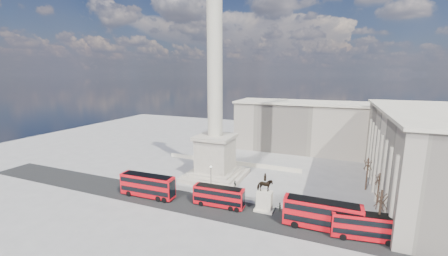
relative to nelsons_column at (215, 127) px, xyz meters
The scene contains 18 objects.
ground 13.85m from the nelsons_column, 90.00° to the right, with size 180.00×180.00×0.00m, color gray.
asphalt_road 20.41m from the nelsons_column, 71.57° to the right, with size 120.00×9.00×0.01m, color black.
nelsons_column is the anchor object (origin of this frame).
balustrade_wall 16.55m from the nelsons_column, 90.00° to the left, with size 40.00×0.60×1.10m, color beige.
building_east 45.42m from the nelsons_column, ahead, with size 19.00×46.00×18.60m.
building_northeast 40.57m from the nelsons_column, 60.26° to the left, with size 51.00×17.00×16.60m.
red_bus_a 20.77m from the nelsons_column, 118.26° to the right, with size 12.07×3.17×4.86m.
red_bus_b 19.18m from the nelsons_column, 63.49° to the right, with size 10.15×2.77×4.08m.
red_bus_c 31.93m from the nelsons_column, 30.17° to the right, with size 12.42×2.97×5.03m.
red_bus_d 37.86m from the nelsons_column, 25.38° to the right, with size 10.80×3.84×4.29m.
victorian_lamp 12.58m from the nelsons_column, 72.97° to the right, with size 0.49×0.49×5.76m.
equestrian_statue 22.58m from the nelsons_column, 38.52° to the right, with size 3.54×2.65×7.49m.
bare_tree_near 37.98m from the nelsons_column, 23.48° to the right, with size 1.98×1.98×8.64m.
bare_tree_mid 36.70m from the nelsons_column, ahead, with size 1.83×1.83×6.93m.
bare_tree_far 35.58m from the nelsons_column, ahead, with size 1.91×1.91×7.79m.
pedestrian_walking 21.59m from the nelsons_column, 30.76° to the right, with size 0.63×0.41×1.72m, color black.
pedestrian_standing 24.84m from the nelsons_column, 31.99° to the right, with size 0.81×0.63×1.68m, color black.
pedestrian_crossing 14.74m from the nelsons_column, 35.04° to the right, with size 1.10×0.46×1.88m, color black.
Camera 1 is at (26.86, -55.13, 25.46)m, focal length 22.00 mm.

